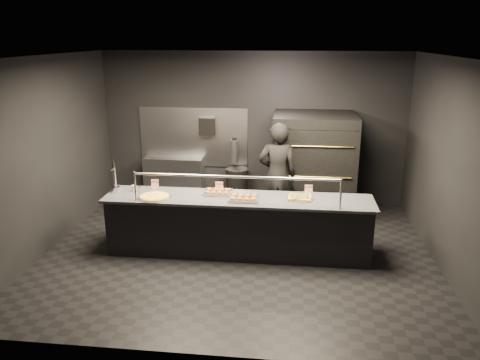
{
  "coord_description": "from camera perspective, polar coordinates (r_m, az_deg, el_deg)",
  "views": [
    {
      "loc": [
        0.78,
        -6.67,
        3.29
      ],
      "look_at": [
        0.01,
        0.2,
        1.14
      ],
      "focal_mm": 35.0,
      "sensor_mm": 36.0,
      "label": 1
    }
  ],
  "objects": [
    {
      "name": "room",
      "position": [
        7.0,
        -0.4,
        2.45
      ],
      "size": [
        6.04,
        6.0,
        3.0
      ],
      "color": "black",
      "rests_on": "ground"
    },
    {
      "name": "service_counter",
      "position": [
        7.28,
        -0.24,
        -5.53
      ],
      "size": [
        4.1,
        0.78,
        1.37
      ],
      "color": "black",
      "rests_on": "ground"
    },
    {
      "name": "pizza_oven",
      "position": [
        8.88,
        8.91,
        1.92
      ],
      "size": [
        1.5,
        1.23,
        1.91
      ],
      "color": "black",
      "rests_on": "ground"
    },
    {
      "name": "prep_shelf",
      "position": [
        9.72,
        -8.05,
        0.13
      ],
      "size": [
        1.2,
        0.35,
        0.9
      ],
      "primitive_type": "cube",
      "color": "#99999E",
      "rests_on": "ground"
    },
    {
      "name": "towel_dispenser",
      "position": [
        9.37,
        -4.05,
        6.56
      ],
      "size": [
        0.3,
        0.2,
        0.35
      ],
      "primitive_type": "cube",
      "color": "black",
      "rests_on": "room"
    },
    {
      "name": "fire_extinguisher",
      "position": [
        9.4,
        -0.67,
        3.58
      ],
      "size": [
        0.14,
        0.14,
        0.51
      ],
      "color": "#B2B2B7",
      "rests_on": "room"
    },
    {
      "name": "beer_tap",
      "position": [
        7.59,
        -14.99,
        -0.29
      ],
      "size": [
        0.14,
        0.2,
        0.54
      ],
      "color": "silver",
      "rests_on": "service_counter"
    },
    {
      "name": "round_pizza",
      "position": [
        7.22,
        -10.37,
        -2.02
      ],
      "size": [
        0.51,
        0.51,
        0.03
      ],
      "color": "silver",
      "rests_on": "service_counter"
    },
    {
      "name": "slider_tray_a",
      "position": [
        7.29,
        -2.74,
        -1.46
      ],
      "size": [
        0.46,
        0.36,
        0.07
      ],
      "color": "silver",
      "rests_on": "service_counter"
    },
    {
      "name": "slider_tray_b",
      "position": [
        7.01,
        0.46,
        -2.22
      ],
      "size": [
        0.46,
        0.34,
        0.07
      ],
      "color": "silver",
      "rests_on": "service_counter"
    },
    {
      "name": "square_pizza",
      "position": [
        7.12,
        7.3,
        -2.13
      ],
      "size": [
        0.43,
        0.43,
        0.05
      ],
      "color": "silver",
      "rests_on": "service_counter"
    },
    {
      "name": "condiment_jar",
      "position": [
        7.56,
        -12.63,
        -1.03
      ],
      "size": [
        0.15,
        0.06,
        0.1
      ],
      "color": "silver",
      "rests_on": "service_counter"
    },
    {
      "name": "tent_cards",
      "position": [
        7.38,
        -1.63,
        -0.82
      ],
      "size": [
        2.57,
        0.04,
        0.15
      ],
      "color": "white",
      "rests_on": "service_counter"
    },
    {
      "name": "trash_bin",
      "position": [
        9.41,
        -0.35,
        -0.79
      ],
      "size": [
        0.44,
        0.44,
        0.74
      ],
      "primitive_type": "cylinder",
      "color": "black",
      "rests_on": "ground"
    },
    {
      "name": "worker",
      "position": [
        8.22,
        4.55,
        0.6
      ],
      "size": [
        0.71,
        0.5,
        1.87
      ],
      "primitive_type": "imported",
      "rotation": [
        0.0,
        0.0,
        3.22
      ],
      "color": "black",
      "rests_on": "ground"
    }
  ]
}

